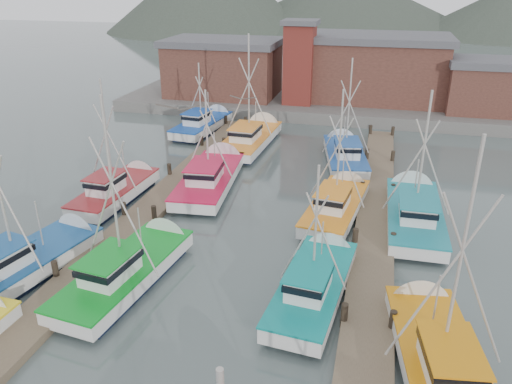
% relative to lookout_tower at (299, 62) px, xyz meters
% --- Properties ---
extents(ground, '(260.00, 260.00, 0.00)m').
position_rel_lookout_tower_xyz_m(ground, '(2.00, -33.00, -5.55)').
color(ground, '#4A5956').
rests_on(ground, ground).
extents(dock_left, '(2.30, 46.00, 1.50)m').
position_rel_lookout_tower_xyz_m(dock_left, '(-5.00, -28.96, -5.34)').
color(dock_left, brown).
rests_on(dock_left, ground).
extents(dock_right, '(2.30, 46.00, 1.50)m').
position_rel_lookout_tower_xyz_m(dock_right, '(9.00, -28.96, -5.34)').
color(dock_right, brown).
rests_on(dock_right, ground).
extents(quay, '(44.00, 16.00, 1.20)m').
position_rel_lookout_tower_xyz_m(quay, '(2.00, 4.00, -4.95)').
color(quay, slate).
rests_on(quay, ground).
extents(shed_left, '(12.72, 8.48, 6.20)m').
position_rel_lookout_tower_xyz_m(shed_left, '(-9.00, 2.00, -1.21)').
color(shed_left, brown).
rests_on(shed_left, quay).
extents(shed_center, '(14.84, 9.54, 6.90)m').
position_rel_lookout_tower_xyz_m(shed_center, '(8.00, 4.00, -0.86)').
color(shed_center, brown).
rests_on(shed_center, quay).
extents(shed_right, '(8.48, 6.36, 5.20)m').
position_rel_lookout_tower_xyz_m(shed_right, '(19.00, 1.00, -1.71)').
color(shed_right, brown).
rests_on(shed_right, quay).
extents(lookout_tower, '(3.60, 3.60, 8.50)m').
position_rel_lookout_tower_xyz_m(lookout_tower, '(0.00, 0.00, 0.00)').
color(lookout_tower, maroon).
rests_on(lookout_tower, quay).
extents(distant_hills, '(175.00, 140.00, 42.00)m').
position_rel_lookout_tower_xyz_m(distant_hills, '(-10.76, 89.59, -5.55)').
color(distant_hills, '#404A3E').
rests_on(distant_hills, ground).
extents(boat_4, '(4.05, 9.48, 10.23)m').
position_rel_lookout_tower_xyz_m(boat_4, '(-2.51, -33.85, -4.86)').
color(boat_4, '#0F1A35').
rests_on(boat_4, ground).
extents(boat_5, '(3.49, 8.83, 7.50)m').
position_rel_lookout_tower_xyz_m(boat_5, '(6.49, -32.89, -4.87)').
color(boat_5, '#0F1A35').
rests_on(boat_5, ground).
extents(boat_6, '(4.64, 9.77, 9.16)m').
position_rel_lookout_tower_xyz_m(boat_6, '(-7.78, -34.62, -4.87)').
color(boat_6, '#0F1A35').
rests_on(boat_6, ground).
extents(boat_7, '(4.12, 9.30, 10.37)m').
position_rel_lookout_tower_xyz_m(boat_7, '(11.61, -36.51, -4.86)').
color(boat_7, '#0F1A35').
rests_on(boat_7, ground).
extents(boat_8, '(4.09, 10.50, 8.04)m').
position_rel_lookout_tower_xyz_m(boat_8, '(-2.59, -21.37, -4.87)').
color(boat_8, '#0F1A35').
rests_on(boat_8, ground).
extents(boat_9, '(3.78, 8.99, 8.80)m').
position_rel_lookout_tower_xyz_m(boat_9, '(6.64, -23.90, -4.87)').
color(boat_9, '#0F1A35').
rests_on(boat_9, ground).
extents(boat_10, '(3.59, 8.40, 8.85)m').
position_rel_lookout_tower_xyz_m(boat_10, '(-7.89, -25.10, -4.87)').
color(boat_10, '#0F1A35').
rests_on(boat_10, ground).
extents(boat_11, '(3.82, 9.95, 9.20)m').
position_rel_lookout_tower_xyz_m(boat_11, '(11.24, -23.82, -4.87)').
color(boat_11, '#0F1A35').
rests_on(boat_11, ground).
extents(boat_12, '(4.29, 10.52, 10.60)m').
position_rel_lookout_tower_xyz_m(boat_12, '(-2.11, -11.72, -4.86)').
color(boat_12, '#0F1A35').
rests_on(boat_12, ground).
extents(boat_13, '(4.39, 9.41, 9.13)m').
position_rel_lookout_tower_xyz_m(boat_13, '(6.21, -14.13, -4.87)').
color(boat_13, '#0F1A35').
rests_on(boat_13, ground).
extents(boat_14, '(3.74, 9.29, 7.34)m').
position_rel_lookout_tower_xyz_m(boat_14, '(-7.70, -8.49, -4.87)').
color(boat_14, '#0F1A35').
rests_on(boat_14, ground).
extents(gull_near, '(1.55, 0.65, 0.24)m').
position_rel_lookout_tower_xyz_m(gull_near, '(2.01, -37.40, 4.29)').
color(gull_near, gray).
rests_on(gull_near, ground).
extents(gull_far, '(1.55, 0.62, 0.24)m').
position_rel_lookout_tower_xyz_m(gull_far, '(1.20, -26.34, 2.10)').
color(gull_far, gray).
rests_on(gull_far, ground).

